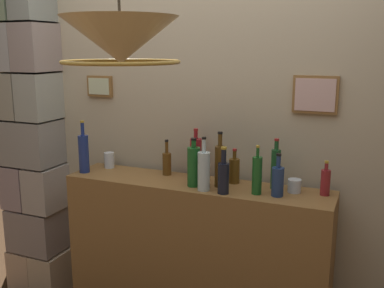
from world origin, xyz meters
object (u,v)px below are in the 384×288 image
at_px(liquor_bottle_port, 84,153).
at_px(liquor_bottle_whiskey, 325,182).
at_px(liquor_bottle_vermouth, 194,166).
at_px(liquor_bottle_tequila, 196,157).
at_px(liquor_bottle_sherry, 204,170).
at_px(liquor_bottle_amaro, 278,180).
at_px(pendant_lamp, 120,42).
at_px(liquor_bottle_brandy, 234,170).
at_px(liquor_bottle_gin, 257,175).
at_px(liquor_bottle_rye, 220,165).
at_px(liquor_bottle_rum, 276,168).
at_px(glass_tumbler_highball, 294,186).
at_px(liquor_bottle_bourbon, 167,163).
at_px(liquor_bottle_scotch, 223,176).
at_px(glass_tumbler_rocks, 109,160).

height_order(liquor_bottle_port, liquor_bottle_whiskey, liquor_bottle_port).
bearing_deg(liquor_bottle_vermouth, liquor_bottle_tequila, 108.60).
distance_m(liquor_bottle_sherry, liquor_bottle_whiskey, 0.67).
bearing_deg(liquor_bottle_amaro, pendant_lamp, -126.30).
bearing_deg(liquor_bottle_brandy, liquor_bottle_tequila, 173.61).
bearing_deg(liquor_bottle_gin, liquor_bottle_sherry, -170.00).
bearing_deg(liquor_bottle_gin, liquor_bottle_rye, 168.80).
height_order(liquor_bottle_rum, liquor_bottle_tequila, liquor_bottle_tequila).
xyz_separation_m(glass_tumbler_highball, pendant_lamp, (-0.60, -0.82, 0.78)).
distance_m(liquor_bottle_rye, glass_tumbler_highball, 0.44).
distance_m(liquor_bottle_bourbon, liquor_bottle_gin, 0.64).
relative_size(liquor_bottle_port, glass_tumbler_highball, 4.55).
height_order(liquor_bottle_amaro, glass_tumbler_highball, liquor_bottle_amaro).
bearing_deg(liquor_bottle_vermouth, liquor_bottle_rye, 18.04).
bearing_deg(liquor_bottle_port, glass_tumbler_highball, 5.05).
bearing_deg(liquor_bottle_amaro, liquor_bottle_scotch, -165.74).
height_order(liquor_bottle_brandy, pendant_lamp, pendant_lamp).
distance_m(liquor_bottle_sherry, liquor_bottle_rum, 0.41).
relative_size(liquor_bottle_tequila, liquor_bottle_vermouth, 1.07).
height_order(glass_tumbler_rocks, pendant_lamp, pendant_lamp).
distance_m(liquor_bottle_scotch, liquor_bottle_amaro, 0.30).
distance_m(liquor_bottle_port, pendant_lamp, 1.23).
bearing_deg(liquor_bottle_vermouth, liquor_bottle_port, -179.61).
relative_size(liquor_bottle_tequila, liquor_bottle_bourbon, 1.35).
bearing_deg(glass_tumbler_rocks, liquor_bottle_vermouth, -12.60).
bearing_deg(liquor_bottle_bourbon, glass_tumbler_highball, -2.59).
xyz_separation_m(liquor_bottle_rum, liquor_bottle_gin, (-0.07, -0.13, -0.01)).
bearing_deg(liquor_bottle_scotch, liquor_bottle_gin, 19.91).
distance_m(liquor_bottle_amaro, glass_tumbler_highball, 0.14).
bearing_deg(liquor_bottle_bourbon, liquor_bottle_brandy, -0.18).
distance_m(liquor_bottle_bourbon, glass_tumbler_highball, 0.81).
bearing_deg(liquor_bottle_gin, pendant_lamp, -120.28).
xyz_separation_m(liquor_bottle_scotch, liquor_bottle_whiskey, (0.53, 0.19, -0.02)).
bearing_deg(glass_tumbler_highball, liquor_bottle_bourbon, 177.41).
bearing_deg(glass_tumbler_highball, liquor_bottle_port, -174.95).
bearing_deg(liquor_bottle_scotch, liquor_bottle_whiskey, 19.70).
xyz_separation_m(liquor_bottle_port, liquor_bottle_whiskey, (1.50, 0.13, -0.05)).
relative_size(liquor_bottle_brandy, liquor_bottle_gin, 0.76).
relative_size(liquor_bottle_rum, pendant_lamp, 0.60).
bearing_deg(liquor_bottle_rye, pendant_lamp, -103.32).
relative_size(liquor_bottle_rum, liquor_bottle_gin, 1.07).
bearing_deg(glass_tumbler_highball, liquor_bottle_amaro, -126.17).
xyz_separation_m(liquor_bottle_scotch, glass_tumbler_highball, (0.36, 0.17, -0.06)).
bearing_deg(liquor_bottle_vermouth, liquor_bottle_scotch, -16.96).
relative_size(liquor_bottle_gin, liquor_bottle_whiskey, 1.42).
xyz_separation_m(liquor_bottle_port, glass_tumbler_highball, (1.33, 0.12, -0.09)).
bearing_deg(liquor_bottle_port, liquor_bottle_amaro, 0.73).
height_order(liquor_bottle_bourbon, glass_tumbler_rocks, liquor_bottle_bourbon).
relative_size(liquor_bottle_rum, liquor_bottle_rye, 0.90).
bearing_deg(glass_tumbler_rocks, liquor_bottle_rum, -0.94).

